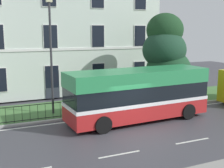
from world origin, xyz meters
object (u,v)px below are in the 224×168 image
at_px(evergreen_tree, 167,66).
at_px(single_decker_bus, 138,94).
at_px(georgian_townhouse, 38,19).
at_px(street_lamp_post, 51,49).

bearing_deg(evergreen_tree, single_decker_bus, -141.59).
distance_m(georgian_townhouse, street_lamp_post, 9.80).
xyz_separation_m(single_decker_bus, street_lamp_post, (-4.51, 3.15, 2.65)).
height_order(evergreen_tree, street_lamp_post, street_lamp_post).
bearing_deg(street_lamp_post, single_decker_bus, -34.91).
bearing_deg(single_decker_bus, street_lamp_post, 142.10).
xyz_separation_m(georgian_townhouse, street_lamp_post, (-0.89, -9.53, -2.11)).
height_order(evergreen_tree, single_decker_bus, evergreen_tree).
xyz_separation_m(georgian_townhouse, single_decker_bus, (3.62, -12.68, -4.77)).
height_order(single_decker_bus, street_lamp_post, street_lamp_post).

